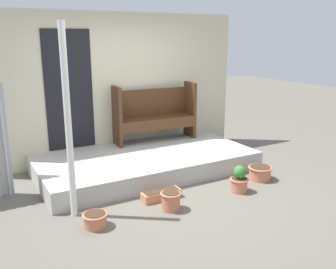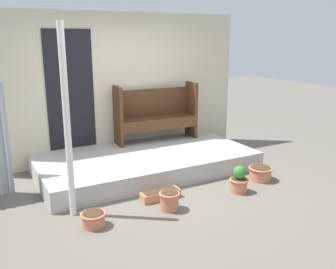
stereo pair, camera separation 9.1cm
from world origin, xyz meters
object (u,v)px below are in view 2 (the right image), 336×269
at_px(bench, 156,112).
at_px(flower_pot_middle, 170,200).
at_px(flower_pot_right, 239,181).
at_px(support_post, 67,124).
at_px(flower_pot_far_right, 260,173).
at_px(flower_pot_left, 93,219).
at_px(planter_box_rect, 160,195).

relative_size(bench, flower_pot_middle, 5.56).
xyz_separation_m(bench, flower_pot_middle, (-0.89, -2.16, -0.70)).
bearing_deg(flower_pot_right, bench, 97.05).
bearing_deg(support_post, flower_pot_middle, -22.32).
distance_m(flower_pot_middle, flower_pot_far_right, 1.77).
height_order(bench, flower_pot_right, bench).
height_order(bench, flower_pot_left, bench).
relative_size(flower_pot_left, planter_box_rect, 0.55).
bearing_deg(bench, support_post, -137.02).
bearing_deg(bench, flower_pot_far_right, -62.80).
height_order(flower_pot_middle, planter_box_rect, flower_pot_middle).
bearing_deg(flower_pot_left, flower_pot_middle, -2.47).
distance_m(support_post, flower_pot_right, 2.54).
bearing_deg(planter_box_rect, flower_pot_middle, -97.72).
relative_size(support_post, flower_pot_middle, 8.50).
xyz_separation_m(bench, flower_pot_right, (0.26, -2.14, -0.66)).
relative_size(support_post, flower_pot_left, 7.70).
relative_size(flower_pot_middle, flower_pot_far_right, 0.73).
relative_size(support_post, planter_box_rect, 4.23).
distance_m(flower_pot_left, flower_pot_right, 2.16).
distance_m(flower_pot_middle, planter_box_rect, 0.36).
bearing_deg(flower_pot_far_right, flower_pot_middle, -172.41).
distance_m(flower_pot_right, flower_pot_far_right, 0.64).
bearing_deg(bench, flower_pot_right, -79.84).
xyz_separation_m(flower_pot_left, flower_pot_middle, (1.00, -0.04, 0.04)).
bearing_deg(flower_pot_right, flower_pot_left, 179.45).
height_order(flower_pot_far_right, planter_box_rect, flower_pot_far_right).
height_order(flower_pot_middle, flower_pot_right, flower_pot_right).
relative_size(flower_pot_left, flower_pot_far_right, 0.81).
xyz_separation_m(flower_pot_middle, flower_pot_right, (1.15, 0.02, 0.04)).
bearing_deg(flower_pot_left, flower_pot_right, -0.55).
height_order(flower_pot_left, flower_pot_far_right, flower_pot_far_right).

